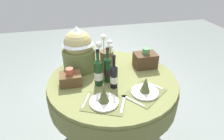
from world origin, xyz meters
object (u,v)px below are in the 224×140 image
dining_table (113,91)px  woven_basket_side_left (71,78)px  woven_basket_side_right (145,60)px  place_setting_right (145,89)px  flower_vase (106,58)px  wine_bottle_left (98,72)px  wine_bottle_rear (114,76)px  wine_bottle_centre (108,69)px  gift_tub_back_left (78,47)px  place_setting_left (104,99)px

dining_table → woven_basket_side_left: size_ratio=6.51×
woven_basket_side_right → place_setting_right: bearing=-110.9°
flower_vase → wine_bottle_left: bearing=-118.0°
flower_vase → wine_bottle_rear: bearing=-88.8°
place_setting_right → wine_bottle_left: (-0.37, 0.23, 0.09)m
wine_bottle_centre → gift_tub_back_left: size_ratio=0.76×
wine_bottle_left → wine_bottle_centre: bearing=20.1°
place_setting_right → wine_bottle_rear: size_ratio=1.32×
dining_table → wine_bottle_centre: wine_bottle_centre is taller
dining_table → wine_bottle_rear: bearing=-98.7°
wine_bottle_left → flower_vase: bearing=62.0°
flower_vase → wine_bottle_rear: flower_vase is taller
dining_table → gift_tub_back_left: bearing=136.1°
wine_bottle_centre → woven_basket_side_right: size_ratio=1.51×
place_setting_left → place_setting_right: 0.38m
place_setting_left → place_setting_right: size_ratio=0.97×
flower_vase → woven_basket_side_right: size_ratio=1.73×
wine_bottle_left → wine_bottle_rear: 0.15m
place_setting_right → woven_basket_side_left: size_ratio=2.17×
place_setting_right → gift_tub_back_left: size_ratio=0.92×
wine_bottle_centre → flower_vase: bearing=82.0°
wine_bottle_left → woven_basket_side_left: 0.27m
place_setting_right → flower_vase: flower_vase is taller
flower_vase → woven_basket_side_right: bearing=-0.6°
dining_table → flower_vase: (-0.03, 0.16, 0.29)m
wine_bottle_left → woven_basket_side_left: (-0.25, 0.06, -0.07)m
dining_table → place_setting_left: place_setting_left is taller
wine_bottle_rear → woven_basket_side_left: size_ratio=1.64×
place_setting_left → wine_bottle_left: wine_bottle_left is taller
place_setting_right → wine_bottle_rear: (-0.24, 0.15, 0.07)m
wine_bottle_left → woven_basket_side_left: size_ratio=1.79×
place_setting_right → woven_basket_side_left: woven_basket_side_left is taller
wine_bottle_rear → gift_tub_back_left: 0.52m
flower_vase → dining_table: bearing=-80.5°
place_setting_left → woven_basket_side_left: woven_basket_side_left is taller
place_setting_left → place_setting_right: (0.37, 0.05, 0.00)m
place_setting_left → wine_bottle_rear: wine_bottle_rear is taller
flower_vase → wine_bottle_centre: 0.20m
place_setting_left → flower_vase: size_ratio=1.03×
place_setting_left → gift_tub_back_left: size_ratio=0.90×
dining_table → wine_bottle_centre: (-0.05, -0.03, 0.28)m
wine_bottle_left → woven_basket_side_right: 0.59m
dining_table → gift_tub_back_left: gift_tub_back_left is taller
wine_bottle_left → woven_basket_side_right: bearing=22.5°
place_setting_right → place_setting_left: bearing=-172.1°
flower_vase → wine_bottle_centre: (-0.03, -0.19, -0.01)m
wine_bottle_rear → gift_tub_back_left: (-0.27, 0.42, 0.12)m
wine_bottle_left → gift_tub_back_left: 0.39m
gift_tub_back_left → woven_basket_side_right: size_ratio=1.99×
place_setting_right → flower_vase: 0.53m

